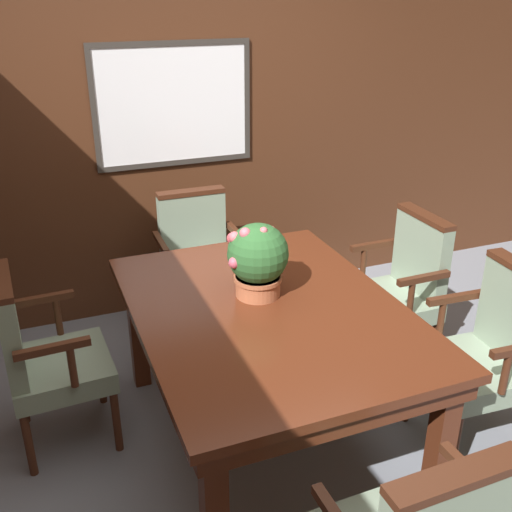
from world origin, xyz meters
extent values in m
plane|color=gray|center=(0.00, 0.00, 0.00)|extent=(14.00, 14.00, 0.00)
cube|color=#4C2816|center=(0.00, 1.82, 1.23)|extent=(7.20, 0.06, 2.45)
cube|color=white|center=(-0.02, 1.78, 1.45)|extent=(0.98, 0.01, 0.73)
cube|color=#38332D|center=(-0.02, 1.77, 1.83)|extent=(1.05, 0.02, 0.04)
cube|color=#38332D|center=(-0.02, 1.77, 1.07)|extent=(1.05, 0.02, 0.04)
cube|color=#38332D|center=(-0.53, 1.77, 1.45)|extent=(0.03, 0.02, 0.73)
cube|color=#38332D|center=(0.49, 1.77, 1.45)|extent=(0.04, 0.02, 0.73)
cube|color=#562614|center=(0.49, -0.54, 0.36)|extent=(0.09, 0.09, 0.73)
cube|color=#562614|center=(-0.52, 0.89, 0.36)|extent=(0.09, 0.09, 0.73)
cube|color=#562614|center=(0.49, 0.89, 0.36)|extent=(0.09, 0.09, 0.73)
cube|color=#562614|center=(-0.01, 0.18, 0.68)|extent=(1.16, 1.57, 0.09)
cube|color=#562614|center=(-0.01, 0.18, 0.75)|extent=(1.22, 1.63, 0.04)
cube|color=#472314|center=(-0.01, -1.16, 0.94)|extent=(0.44, 0.09, 0.03)
cylinder|color=#472314|center=(0.23, -0.92, 0.58)|extent=(0.04, 0.04, 0.22)
cube|color=#472314|center=(0.24, -0.99, 0.69)|extent=(0.04, 0.33, 0.04)
cylinder|color=#472314|center=(0.72, 0.76, 0.18)|extent=(0.04, 0.04, 0.36)
cylinder|color=#472314|center=(0.73, 0.34, 0.18)|extent=(0.04, 0.04, 0.36)
cylinder|color=#472314|center=(1.14, 0.76, 0.18)|extent=(0.04, 0.04, 0.36)
cylinder|color=#472314|center=(1.14, 0.34, 0.18)|extent=(0.04, 0.04, 0.36)
cube|color=gray|center=(0.93, 0.55, 0.41)|extent=(0.48, 0.48, 0.11)
cube|color=gray|center=(1.13, 0.55, 0.70)|extent=(0.08, 0.44, 0.46)
cube|color=#472314|center=(1.13, 0.55, 0.94)|extent=(0.09, 0.44, 0.03)
cylinder|color=#472314|center=(0.89, 0.80, 0.58)|extent=(0.04, 0.04, 0.22)
cube|color=#472314|center=(0.96, 0.80, 0.69)|extent=(0.33, 0.04, 0.04)
cylinder|color=#472314|center=(0.90, 0.30, 0.58)|extent=(0.04, 0.04, 0.22)
cube|color=#472314|center=(0.97, 0.30, 0.69)|extent=(0.33, 0.04, 0.04)
cylinder|color=#472314|center=(-0.74, 0.37, 0.18)|extent=(0.04, 0.04, 0.36)
cylinder|color=#472314|center=(-0.76, 0.79, 0.18)|extent=(0.04, 0.04, 0.36)
cylinder|color=#472314|center=(-1.16, 0.35, 0.18)|extent=(0.04, 0.04, 0.36)
cylinder|color=#472314|center=(-1.17, 0.77, 0.18)|extent=(0.04, 0.04, 0.36)
cube|color=gray|center=(-0.96, 0.57, 0.41)|extent=(0.49, 0.50, 0.11)
cube|color=gray|center=(-1.16, 0.56, 0.70)|extent=(0.10, 0.44, 0.46)
cube|color=#472314|center=(-1.16, 0.56, 0.94)|extent=(0.11, 0.44, 0.03)
cylinder|color=#472314|center=(-0.91, 0.32, 0.58)|extent=(0.04, 0.04, 0.22)
cube|color=#472314|center=(-0.98, 0.32, 0.69)|extent=(0.33, 0.05, 0.04)
cylinder|color=#472314|center=(-0.93, 0.82, 0.58)|extent=(0.04, 0.04, 0.22)
cube|color=#472314|center=(-1.01, 0.82, 0.69)|extent=(0.33, 0.05, 0.04)
cylinder|color=#472314|center=(0.74, 0.02, 0.18)|extent=(0.04, 0.04, 0.36)
cylinder|color=#472314|center=(0.71, -0.39, 0.18)|extent=(0.04, 0.04, 0.36)
cylinder|color=#472314|center=(1.15, 0.00, 0.18)|extent=(0.04, 0.04, 0.36)
cube|color=gray|center=(0.93, -0.20, 0.41)|extent=(0.50, 0.51, 0.11)
cylinder|color=#472314|center=(0.91, 0.05, 0.58)|extent=(0.04, 0.04, 0.22)
cube|color=#472314|center=(0.98, 0.05, 0.69)|extent=(0.33, 0.06, 0.04)
cylinder|color=#472314|center=(0.88, -0.44, 0.58)|extent=(0.04, 0.04, 0.22)
cylinder|color=#472314|center=(-0.22, 1.08, 0.18)|extent=(0.04, 0.04, 0.36)
cylinder|color=#472314|center=(0.20, 1.07, 0.18)|extent=(0.04, 0.04, 0.36)
cylinder|color=#472314|center=(-0.22, 1.49, 0.18)|extent=(0.04, 0.04, 0.36)
cylinder|color=#472314|center=(0.20, 1.49, 0.18)|extent=(0.04, 0.04, 0.36)
cube|color=gray|center=(-0.01, 1.28, 0.41)|extent=(0.49, 0.48, 0.11)
cube|color=gray|center=(-0.01, 1.48, 0.70)|extent=(0.44, 0.09, 0.46)
cube|color=#472314|center=(-0.01, 1.48, 0.94)|extent=(0.44, 0.09, 0.03)
cylinder|color=#472314|center=(-0.26, 1.25, 0.58)|extent=(0.04, 0.04, 0.22)
cube|color=#472314|center=(-0.26, 1.32, 0.69)|extent=(0.04, 0.33, 0.04)
cylinder|color=#472314|center=(0.24, 1.24, 0.58)|extent=(0.04, 0.04, 0.22)
cube|color=#472314|center=(0.24, 1.31, 0.69)|extent=(0.04, 0.33, 0.04)
cylinder|color=#B2603D|center=(-0.01, 0.31, 0.83)|extent=(0.22, 0.22, 0.10)
cylinder|color=#B2603D|center=(-0.01, 0.31, 0.87)|extent=(0.23, 0.23, 0.02)
sphere|color=#2D602D|center=(-0.01, 0.31, 0.99)|extent=(0.30, 0.30, 0.30)
sphere|color=#D65469|center=(-0.14, 0.27, 0.99)|extent=(0.06, 0.06, 0.06)
sphere|color=#E2626A|center=(-0.11, 0.34, 1.08)|extent=(0.06, 0.06, 0.06)
sphere|color=#DC5366|center=(0.09, 0.38, 1.06)|extent=(0.04, 0.04, 0.04)
sphere|color=#D16766|center=(0.00, 0.45, 1.01)|extent=(0.04, 0.04, 0.04)
sphere|color=#D86672|center=(-0.08, 0.29, 1.11)|extent=(0.05, 0.05, 0.05)
sphere|color=#EB545D|center=(-0.11, 0.38, 1.06)|extent=(0.06, 0.06, 0.06)
sphere|color=#D7686E|center=(0.00, 0.26, 1.13)|extent=(0.04, 0.04, 0.04)
sphere|color=#DA5857|center=(0.09, 0.37, 1.08)|extent=(0.04, 0.04, 0.04)
camera|label=1|loc=(-0.97, -2.10, 2.15)|focal=42.00mm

